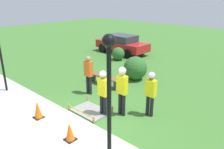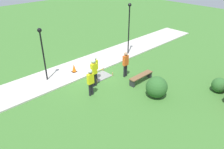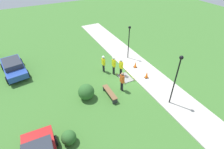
{
  "view_description": "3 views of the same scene",
  "coord_description": "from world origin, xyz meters",
  "views": [
    {
      "loc": [
        5.43,
        -4.55,
        4.39
      ],
      "look_at": [
        -0.65,
        2.18,
        1.15
      ],
      "focal_mm": 35.0,
      "sensor_mm": 36.0,
      "label": 1
    },
    {
      "loc": [
        8.31,
        11.08,
        7.56
      ],
      "look_at": [
        -0.36,
        1.97,
        0.74
      ],
      "focal_mm": 35.0,
      "sensor_mm": 36.0,
      "label": 2
    },
    {
      "loc": [
        -11.58,
        7.8,
        10.07
      ],
      "look_at": [
        -0.36,
        2.02,
        0.81
      ],
      "focal_mm": 28.0,
      "sensor_mm": 36.0,
      "label": 3
    }
  ],
  "objects": [
    {
      "name": "shrub_rounded_near",
      "position": [
        -1.32,
        4.85,
        0.65
      ],
      "size": [
        1.31,
        1.31,
        1.31
      ],
      "color": "#2D6028",
      "rests_on": "ground_plane"
    },
    {
      "name": "wet_concrete_patch",
      "position": [
        -0.45,
        0.65,
        0.03
      ],
      "size": [
        1.52,
        1.07,
        0.29
      ],
      "color": "gray",
      "rests_on": "ground_plane"
    },
    {
      "name": "ground_plane",
      "position": [
        0.0,
        0.0,
        0.0
      ],
      "size": [
        60.0,
        60.0,
        0.0
      ],
      "primitive_type": "plane",
      "color": "#3D702D"
    },
    {
      "name": "lamppost_far",
      "position": [
        -4.89,
        -0.76,
        2.85
      ],
      "size": [
        0.28,
        0.28,
        4.25
      ],
      "color": "black",
      "rests_on": "sidewalk"
    },
    {
      "name": "traffic_cone_near_patch",
      "position": [
        -1.43,
        -1.07,
        0.43
      ],
      "size": [
        0.34,
        0.34,
        0.67
      ],
      "color": "black",
      "rests_on": "sidewalk"
    },
    {
      "name": "sidewalk",
      "position": [
        0.0,
        -1.44,
        0.05
      ],
      "size": [
        28.0,
        2.88,
        0.1
      ],
      "color": "#BCB7AD",
      "rests_on": "ground_plane"
    },
    {
      "name": "worker_supervisor",
      "position": [
        0.63,
        1.33,
        1.2
      ],
      "size": [
        0.4,
        0.28,
        1.97
      ],
      "color": "black",
      "rests_on": "ground_plane"
    },
    {
      "name": "worker_assistant",
      "position": [
        0.13,
        0.82,
        1.11
      ],
      "size": [
        0.4,
        0.27,
        1.84
      ],
      "color": "black",
      "rests_on": "ground_plane"
    },
    {
      "name": "park_bench",
      "position": [
        -2.02,
        3.08,
        0.37
      ],
      "size": [
        1.98,
        0.44,
        0.52
      ],
      "color": "#2D2D33",
      "rests_on": "ground_plane"
    },
    {
      "name": "shrub_rounded_mid",
      "position": [
        -4.62,
        7.25,
        0.47
      ],
      "size": [
        0.94,
        0.94,
        0.94
      ],
      "color": "#2D6028",
      "rests_on": "ground_plane"
    },
    {
      "name": "worker_trainee",
      "position": [
        1.46,
        2.02,
        1.07
      ],
      "size": [
        0.4,
        0.26,
        1.79
      ],
      "color": "black",
      "rests_on": "ground_plane"
    },
    {
      "name": "traffic_cone_far_patch",
      "position": [
        0.54,
        -1.11,
        0.4
      ],
      "size": [
        0.34,
        0.34,
        0.62
      ],
      "color": "black",
      "rests_on": "sidewalk"
    },
    {
      "name": "lamppost_near",
      "position": [
        2.54,
        -1.45,
        2.49
      ],
      "size": [
        0.28,
        0.28,
        3.61
      ],
      "color": "black",
      "rests_on": "sidewalk"
    },
    {
      "name": "bystander_in_orange_shirt",
      "position": [
        -1.8,
        1.82,
        1.06
      ],
      "size": [
        0.4,
        0.24,
        1.85
      ],
      "color": "black",
      "rests_on": "ground_plane"
    }
  ]
}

